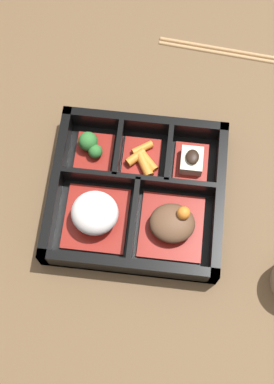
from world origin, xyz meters
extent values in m
plane|color=brown|center=(0.00, 0.00, 0.00)|extent=(3.00, 3.00, 0.00)
cube|color=black|center=(0.00, 0.00, 0.01)|extent=(0.27, 0.25, 0.01)
cube|color=black|center=(0.00, -0.12, 0.02)|extent=(0.27, 0.01, 0.05)
cube|color=black|center=(0.00, 0.12, 0.02)|extent=(0.27, 0.01, 0.05)
cube|color=black|center=(-0.13, 0.00, 0.02)|extent=(0.01, 0.25, 0.05)
cube|color=black|center=(0.13, 0.00, 0.02)|extent=(0.01, 0.25, 0.05)
cube|color=black|center=(0.00, -0.02, 0.02)|extent=(0.24, 0.01, 0.05)
cube|color=black|center=(-0.04, -0.06, 0.02)|extent=(0.01, 0.09, 0.05)
cube|color=black|center=(0.04, -0.06, 0.02)|extent=(0.01, 0.09, 0.05)
cube|color=black|center=(0.00, 0.05, 0.02)|extent=(0.01, 0.13, 0.05)
cube|color=maroon|center=(-0.06, 0.05, 0.01)|extent=(0.10, 0.11, 0.01)
ellipsoid|color=brown|center=(-0.06, 0.05, 0.03)|extent=(0.07, 0.06, 0.03)
sphere|color=orange|center=(-0.07, 0.03, 0.05)|extent=(0.02, 0.02, 0.02)
sphere|color=orange|center=(-0.07, 0.03, 0.05)|extent=(0.02, 0.02, 0.02)
cube|color=maroon|center=(0.06, 0.05, 0.01)|extent=(0.10, 0.11, 0.01)
ellipsoid|color=silver|center=(0.06, 0.05, 0.04)|extent=(0.07, 0.07, 0.05)
cube|color=maroon|center=(-0.08, -0.06, 0.01)|extent=(0.05, 0.07, 0.01)
cube|color=beige|center=(-0.08, -0.06, 0.03)|extent=(0.03, 0.04, 0.02)
ellipsoid|color=black|center=(-0.08, -0.06, 0.04)|extent=(0.02, 0.03, 0.01)
cube|color=maroon|center=(0.00, -0.06, 0.01)|extent=(0.06, 0.07, 0.01)
cylinder|color=orange|center=(0.00, -0.08, 0.02)|extent=(0.04, 0.03, 0.01)
cylinder|color=orange|center=(-0.01, -0.05, 0.02)|extent=(0.03, 0.03, 0.01)
cylinder|color=orange|center=(0.01, -0.06, 0.02)|extent=(0.03, 0.03, 0.01)
cylinder|color=orange|center=(-0.01, -0.05, 0.02)|extent=(0.03, 0.04, 0.02)
cube|color=maroon|center=(0.08, -0.06, 0.01)|extent=(0.06, 0.07, 0.01)
sphere|color=#2D6B2D|center=(0.09, -0.07, 0.03)|extent=(0.03, 0.03, 0.03)
sphere|color=#2D6B2D|center=(0.08, -0.07, 0.03)|extent=(0.02, 0.02, 0.02)
sphere|color=#2D6B2D|center=(0.07, -0.06, 0.03)|extent=(0.02, 0.02, 0.02)
cylinder|color=#A87F51|center=(-0.11, -0.30, 0.00)|extent=(0.21, 0.03, 0.01)
cylinder|color=#A87F51|center=(-0.11, -0.29, 0.00)|extent=(0.21, 0.03, 0.01)
camera|label=1|loc=(-0.03, 0.29, 0.80)|focal=50.00mm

